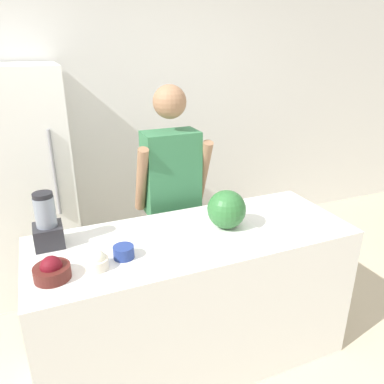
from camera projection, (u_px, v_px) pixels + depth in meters
The scene contains 10 objects.
wall_back at pixel (122, 115), 3.43m from camera, with size 8.00×0.06×2.60m.
counter_island at pixel (194, 299), 2.31m from camera, with size 1.85×0.70×0.90m.
refrigerator at pixel (27, 184), 2.92m from camera, with size 0.67×0.73×1.78m.
person at pixel (172, 202), 2.65m from camera, with size 0.51×0.27×1.67m.
cutting_board at pixel (225, 227), 2.21m from camera, with size 0.34×0.23×0.01m.
watermelon at pixel (227, 209), 2.16m from camera, with size 0.23×0.23×0.23m.
bowl_cherries at pixel (52, 270), 1.73m from camera, with size 0.17×0.17×0.11m.
bowl_cream at pixel (97, 261), 1.81m from camera, with size 0.11×0.11×0.10m.
bowl_small_blue at pixel (124, 252), 1.90m from camera, with size 0.11×0.11×0.06m.
blender at pixel (47, 224), 1.98m from camera, with size 0.15×0.15×0.31m.
Camera 1 is at (-0.75, -1.39, 1.92)m, focal length 35.00 mm.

